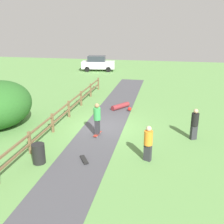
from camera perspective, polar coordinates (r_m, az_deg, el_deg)
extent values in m
plane|color=#60934C|center=(15.36, -1.92, -3.35)|extent=(60.00, 60.00, 0.00)
cube|color=#47474C|center=(15.35, -1.92, -3.32)|extent=(2.40, 28.00, 0.02)
cube|color=brown|center=(12.73, -17.62, -6.45)|extent=(0.12, 0.12, 1.10)
cube|color=brown|center=(14.83, -12.93, -2.38)|extent=(0.12, 0.12, 1.10)
cube|color=brown|center=(17.06, -9.46, 0.65)|extent=(0.12, 0.12, 1.10)
cube|color=brown|center=(19.38, -6.81, 2.98)|extent=(0.12, 0.12, 1.10)
cube|color=brown|center=(21.75, -4.71, 4.80)|extent=(0.12, 0.12, 1.10)
cube|color=brown|center=(24.16, -3.03, 6.25)|extent=(0.12, 0.12, 1.10)
cube|color=brown|center=(15.95, -11.07, -0.93)|extent=(0.08, 18.00, 0.09)
cube|color=brown|center=(15.81, -11.17, 0.61)|extent=(0.08, 18.00, 0.09)
cylinder|color=black|center=(11.84, -15.83, -8.78)|extent=(0.56, 0.56, 0.90)
cube|color=#B23326|center=(14.25, -3.22, -4.79)|extent=(0.29, 0.82, 0.02)
cylinder|color=silver|center=(14.53, -3.09, -4.49)|extent=(0.04, 0.06, 0.06)
cylinder|color=silver|center=(14.48, -2.53, -4.57)|extent=(0.04, 0.06, 0.06)
cylinder|color=silver|center=(14.06, -3.92, -5.34)|extent=(0.04, 0.06, 0.06)
cylinder|color=silver|center=(14.01, -3.35, -5.42)|extent=(0.04, 0.06, 0.06)
cube|color=#2D2D33|center=(14.09, -3.25, -3.25)|extent=(0.24, 0.34, 0.81)
cylinder|color=green|center=(13.83, -3.30, -0.41)|extent=(0.42, 0.42, 0.67)
sphere|color=#9E704C|center=(13.69, -3.34, 1.39)|extent=(0.24, 0.24, 0.24)
cylinder|color=maroon|center=(18.60, 1.87, 1.30)|extent=(1.19, 1.48, 0.36)
sphere|color=red|center=(18.01, 3.89, 0.67)|extent=(0.26, 0.26, 0.26)
cube|color=black|center=(11.75, -6.13, -10.31)|extent=(0.60, 0.78, 0.02)
cylinder|color=silver|center=(11.56, -5.39, -11.07)|extent=(0.06, 0.07, 0.06)
cylinder|color=silver|center=(11.52, -6.12, -11.19)|extent=(0.06, 0.07, 0.06)
cylinder|color=silver|center=(12.03, -6.13, -9.81)|extent=(0.06, 0.07, 0.06)
cylinder|color=silver|center=(12.00, -6.83, -9.92)|extent=(0.06, 0.07, 0.06)
cube|color=#2D2D33|center=(11.73, 7.84, -8.82)|extent=(0.37, 0.30, 0.77)
cylinder|color=orange|center=(11.42, 7.99, -5.66)|extent=(0.49, 0.49, 0.64)
sphere|color=beige|center=(11.25, 8.09, -3.63)|extent=(0.23, 0.23, 0.23)
cube|color=#2D2D33|center=(14.31, 17.50, -4.27)|extent=(0.38, 0.33, 0.79)
cylinder|color=black|center=(14.05, 17.78, -1.55)|extent=(0.51, 0.51, 0.66)
sphere|color=tan|center=(13.91, 17.97, 0.18)|extent=(0.24, 0.24, 0.24)
cube|color=silver|center=(34.15, -3.02, 10.32)|extent=(4.40, 2.28, 0.90)
cube|color=#2D333D|center=(34.07, -3.38, 11.66)|extent=(2.40, 1.86, 0.70)
cylinder|color=black|center=(34.97, -0.62, 9.80)|extent=(0.67, 0.33, 0.64)
cylinder|color=black|center=(33.24, -0.82, 9.33)|extent=(0.67, 0.33, 0.64)
cylinder|color=black|center=(35.25, -5.07, 9.80)|extent=(0.67, 0.33, 0.64)
cylinder|color=black|center=(33.53, -5.49, 9.33)|extent=(0.67, 0.33, 0.64)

